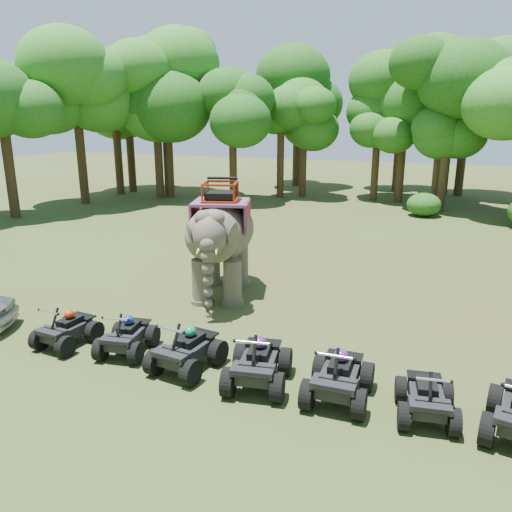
% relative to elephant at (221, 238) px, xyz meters
% --- Properties ---
extents(ground, '(110.00, 110.00, 0.00)m').
position_rel_elephant_xyz_m(ground, '(1.82, -2.67, -1.94)').
color(ground, '#47381E').
rests_on(ground, ground).
extents(elephant, '(3.24, 5.00, 3.87)m').
position_rel_elephant_xyz_m(elephant, '(0.00, 0.00, 0.00)').
color(elephant, brown).
rests_on(elephant, ground).
extents(atv_0, '(1.26, 1.65, 1.16)m').
position_rel_elephant_xyz_m(atv_0, '(-2.10, -5.08, -1.36)').
color(atv_0, black).
rests_on(atv_0, ground).
extents(atv_1, '(1.40, 1.75, 1.18)m').
position_rel_elephant_xyz_m(atv_1, '(-0.37, -4.86, -1.35)').
color(atv_1, black).
rests_on(atv_1, ground).
extents(atv_2, '(1.48, 1.89, 1.29)m').
position_rel_elephant_xyz_m(atv_2, '(1.47, -5.08, -1.29)').
color(atv_2, black).
rests_on(atv_2, ground).
extents(atv_3, '(1.62, 2.02, 1.35)m').
position_rel_elephant_xyz_m(atv_3, '(3.30, -5.12, -1.26)').
color(atv_3, black).
rests_on(atv_3, ground).
extents(atv_4, '(1.36, 1.84, 1.33)m').
position_rel_elephant_xyz_m(atv_4, '(5.11, -5.05, -1.27)').
color(atv_4, black).
rests_on(atv_4, ground).
extents(atv_5, '(1.37, 1.72, 1.15)m').
position_rel_elephant_xyz_m(atv_5, '(6.90, -5.08, -1.36)').
color(atv_5, black).
rests_on(atv_5, ground).
extents(tree_0, '(4.95, 4.95, 7.06)m').
position_rel_elephant_xyz_m(tree_0, '(1.82, 21.56, 1.60)').
color(tree_0, '#195114').
rests_on(tree_0, ground).
extents(tree_1, '(4.75, 4.75, 6.79)m').
position_rel_elephant_xyz_m(tree_1, '(6.40, 18.66, 1.46)').
color(tree_1, '#195114').
rests_on(tree_1, ground).
extents(tree_22, '(6.50, 6.50, 9.29)m').
position_rel_elephant_xyz_m(tree_22, '(-17.08, 7.49, 2.71)').
color(tree_22, '#195114').
rests_on(tree_22, ground).
extents(tree_23, '(6.86, 6.86, 9.80)m').
position_rel_elephant_xyz_m(tree_23, '(-16.45, 12.94, 2.96)').
color(tree_23, '#195114').
rests_on(tree_23, ground).
extents(tree_24, '(6.70, 6.70, 9.57)m').
position_rel_elephant_xyz_m(tree_24, '(-12.93, 16.91, 2.85)').
color(tree_24, '#195114').
rests_on(tree_24, ground).
extents(tree_25, '(5.46, 5.46, 7.80)m').
position_rel_elephant_xyz_m(tree_25, '(-7.42, 17.74, 1.96)').
color(tree_25, '#195114').
rests_on(tree_25, ground).
extents(tree_26, '(5.23, 5.23, 7.47)m').
position_rel_elephant_xyz_m(tree_26, '(-3.39, 21.35, 1.80)').
color(tree_26, '#195114').
rests_on(tree_26, ground).
extents(tree_27, '(7.58, 7.58, 10.83)m').
position_rel_elephant_xyz_m(tree_27, '(-13.09, 18.42, 3.48)').
color(tree_27, '#195114').
rests_on(tree_27, ground).
extents(tree_28, '(5.78, 5.78, 8.25)m').
position_rel_elephant_xyz_m(tree_28, '(2.75, 26.82, 2.19)').
color(tree_28, '#195114').
rests_on(tree_28, ground).
extents(tree_29, '(5.61, 5.61, 8.01)m').
position_rel_elephant_xyz_m(tree_29, '(6.42, 26.31, 2.07)').
color(tree_29, '#195114').
rests_on(tree_29, ground).
extents(tree_30, '(6.85, 6.85, 9.78)m').
position_rel_elephant_xyz_m(tree_30, '(3.56, 21.32, 2.95)').
color(tree_30, '#195114').
rests_on(tree_30, ground).
extents(tree_31, '(6.94, 6.94, 9.92)m').
position_rel_elephant_xyz_m(tree_31, '(-16.55, 18.70, 3.02)').
color(tree_31, '#195114').
rests_on(tree_31, ground).
extents(tree_32, '(7.52, 7.52, 10.75)m').
position_rel_elephant_xyz_m(tree_32, '(7.46, 26.05, 3.44)').
color(tree_32, '#195114').
rests_on(tree_32, ground).
extents(tree_33, '(6.67, 6.67, 9.53)m').
position_rel_elephant_xyz_m(tree_33, '(6.04, 19.39, 2.83)').
color(tree_33, '#195114').
rests_on(tree_33, ground).
extents(tree_34, '(6.66, 6.66, 9.52)m').
position_rel_elephant_xyz_m(tree_34, '(-16.76, 17.37, 2.82)').
color(tree_34, '#195114').
rests_on(tree_34, ground).
extents(tree_36, '(7.27, 7.27, 10.39)m').
position_rel_elephant_xyz_m(tree_36, '(-5.52, 26.67, 3.26)').
color(tree_36, '#195114').
rests_on(tree_36, ground).
extents(tree_37, '(6.65, 6.65, 9.50)m').
position_rel_elephant_xyz_m(tree_37, '(-12.39, 17.49, 2.81)').
color(tree_37, '#195114').
rests_on(tree_37, ground).
extents(tree_39, '(5.07, 5.07, 7.25)m').
position_rel_elephant_xyz_m(tree_39, '(-4.81, 20.36, 1.69)').
color(tree_39, '#195114').
rests_on(tree_39, ground).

